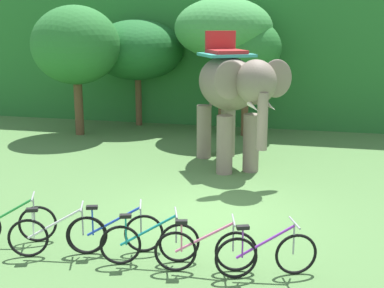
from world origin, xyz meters
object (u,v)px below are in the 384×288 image
object	(u,v)px
bike_blue	(116,233)
tree_far_left	(223,29)
bike_purple	(266,254)
bike_teal	(150,242)
bike_green	(9,224)
tree_center_left	(76,46)
tree_center	(137,50)
bike_pink	(205,250)
elephant	(231,90)
tree_right	(246,49)
bike_white	(57,235)

from	to	relation	value
bike_blue	tree_far_left	bearing A→B (deg)	90.11
bike_blue	bike_purple	distance (m)	2.72
tree_far_left	bike_teal	xyz separation A→B (m)	(0.74, -10.72, -3.38)
bike_green	tree_center_left	bearing A→B (deg)	107.91
bike_purple	bike_teal	bearing A→B (deg)	179.84
tree_far_left	bike_blue	distance (m)	11.00
tree_center	tree_center_left	bearing A→B (deg)	-124.60
tree_center	bike_pink	xyz separation A→B (m)	(5.26, -11.66, -2.56)
tree_far_left	elephant	bearing A→B (deg)	-76.50
tree_right	elephant	size ratio (longest dim) A/B	1.03
bike_green	bike_teal	bearing A→B (deg)	-3.19
tree_center_left	bike_green	xyz separation A→B (m)	(2.99, -9.25, -2.81)
tree_right	elephant	distance (m)	4.37
bike_blue	bike_purple	world-z (taller)	same
tree_center_left	bike_green	bearing A→B (deg)	-72.09
tree_center	tree_far_left	world-z (taller)	tree_far_left
tree_center	bike_green	distance (m)	11.82
tree_right	bike_white	xyz separation A→B (m)	(-1.77, -10.75, -2.69)
elephant	bike_purple	size ratio (longest dim) A/B	2.53
bike_white	bike_pink	distance (m)	2.68
tree_center_left	bike_teal	size ratio (longest dim) A/B	2.81
tree_center	bike_blue	world-z (taller)	tree_center
bike_green	bike_purple	world-z (taller)	same
tree_center	bike_white	xyz separation A→B (m)	(2.58, -11.69, -2.56)
tree_far_left	elephant	world-z (taller)	tree_far_left
elephant	bike_white	world-z (taller)	elephant
tree_far_left	bike_white	distance (m)	11.37
elephant	bike_purple	bearing A→B (deg)	-75.24
bike_white	tree_center	bearing A→B (deg)	102.44
tree_center_left	bike_purple	distance (m)	12.52
elephant	bike_green	bearing A→B (deg)	-116.40
tree_center_left	bike_teal	world-z (taller)	tree_center_left
tree_center_left	bike_white	bearing A→B (deg)	-66.71
bike_blue	tree_center_left	bearing A→B (deg)	118.90
bike_blue	bike_pink	xyz separation A→B (m)	(1.71, -0.32, 0.00)
bike_white	bike_pink	bearing A→B (deg)	0.58
tree_center	elephant	bearing A→B (deg)	-48.83
tree_center_left	tree_right	distance (m)	5.99
tree_far_left	bike_white	world-z (taller)	tree_far_left
tree_far_left	bike_green	xyz separation A→B (m)	(-2.04, -10.56, -3.38)
elephant	bike_teal	size ratio (longest dim) A/B	2.48
tree_far_left	tree_right	size ratio (longest dim) A/B	1.17
tree_right	bike_purple	world-z (taller)	tree_right
elephant	bike_blue	world-z (taller)	elephant
bike_purple	bike_pink	bearing A→B (deg)	-176.46
tree_far_left	bike_blue	world-z (taller)	tree_far_left
bike_teal	bike_purple	world-z (taller)	same
tree_far_left	bike_purple	world-z (taller)	tree_far_left
bike_teal	tree_center_left	bearing A→B (deg)	121.55
tree_center_left	bike_green	distance (m)	10.12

